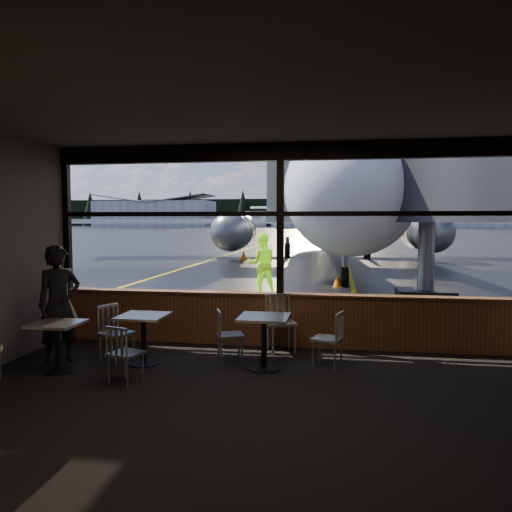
% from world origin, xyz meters
% --- Properties ---
extents(ground_plane, '(520.00, 520.00, 0.00)m').
position_xyz_m(ground_plane, '(0.00, 120.00, 0.00)').
color(ground_plane, black).
rests_on(ground_plane, ground).
extents(carpet_floor, '(8.00, 6.00, 0.01)m').
position_xyz_m(carpet_floor, '(0.00, -3.00, 0.01)').
color(carpet_floor, black).
rests_on(carpet_floor, ground).
extents(ceiling, '(8.00, 6.00, 0.04)m').
position_xyz_m(ceiling, '(0.00, -3.00, 3.50)').
color(ceiling, '#38332D').
rests_on(ceiling, ground).
extents(wall_back, '(8.00, 0.04, 3.50)m').
position_xyz_m(wall_back, '(0.00, -6.00, 1.75)').
color(wall_back, '#534A43').
rests_on(wall_back, ground).
extents(window_sill, '(8.00, 0.28, 0.90)m').
position_xyz_m(window_sill, '(0.00, 0.00, 0.45)').
color(window_sill, brown).
rests_on(window_sill, ground).
extents(window_header, '(8.00, 0.18, 0.30)m').
position_xyz_m(window_header, '(0.00, 0.00, 3.35)').
color(window_header, black).
rests_on(window_header, ground).
extents(mullion_left, '(0.12, 0.12, 2.60)m').
position_xyz_m(mullion_left, '(-3.95, 0.00, 2.20)').
color(mullion_left, black).
rests_on(mullion_left, ground).
extents(mullion_centre, '(0.12, 0.12, 2.60)m').
position_xyz_m(mullion_centre, '(0.00, 0.00, 2.20)').
color(mullion_centre, black).
rests_on(mullion_centre, ground).
extents(window_transom, '(8.00, 0.10, 0.08)m').
position_xyz_m(window_transom, '(0.00, 0.00, 2.30)').
color(window_transom, black).
rests_on(window_transom, ground).
extents(airliner, '(33.27, 39.05, 11.36)m').
position_xyz_m(airliner, '(0.45, 20.68, 5.68)').
color(airliner, white).
rests_on(airliner, ground_plane).
extents(jet_bridge, '(9.03, 11.03, 4.81)m').
position_xyz_m(jet_bridge, '(3.60, 5.50, 2.41)').
color(jet_bridge, '#27282A').
rests_on(jet_bridge, ground_plane).
extents(cafe_table_near, '(0.72, 0.72, 0.79)m').
position_xyz_m(cafe_table_near, '(-0.08, -1.40, 0.40)').
color(cafe_table_near, gray).
rests_on(cafe_table_near, carpet_floor).
extents(cafe_table_mid, '(0.70, 0.70, 0.77)m').
position_xyz_m(cafe_table_mid, '(-1.91, -1.46, 0.38)').
color(cafe_table_mid, gray).
rests_on(cafe_table_mid, carpet_floor).
extents(cafe_table_left, '(0.66, 0.66, 0.73)m').
position_xyz_m(cafe_table_left, '(-2.99, -2.01, 0.36)').
color(cafe_table_left, '#9D9790').
rests_on(cafe_table_left, carpet_floor).
extents(chair_near_e, '(0.58, 0.58, 0.85)m').
position_xyz_m(chair_near_e, '(0.84, -1.17, 0.43)').
color(chair_near_e, '#B9B5A7').
rests_on(chair_near_e, carpet_floor).
extents(chair_near_w, '(0.57, 0.57, 0.81)m').
position_xyz_m(chair_near_w, '(-0.66, -1.07, 0.41)').
color(chair_near_w, '#B7B2A5').
rests_on(chair_near_w, carpet_floor).
extents(chair_near_n, '(0.68, 0.68, 0.96)m').
position_xyz_m(chair_near_n, '(0.07, -0.40, 0.48)').
color(chair_near_n, beige).
rests_on(chair_near_n, carpet_floor).
extents(chair_mid_s, '(0.55, 0.55, 0.81)m').
position_xyz_m(chair_mid_s, '(-1.80, -2.34, 0.41)').
color(chair_mid_s, '#AAA59A').
rests_on(chair_mid_s, carpet_floor).
extents(chair_mid_w, '(0.65, 0.65, 0.90)m').
position_xyz_m(chair_mid_w, '(-2.35, -1.43, 0.45)').
color(chair_mid_w, '#B3AEA1').
rests_on(chair_mid_w, carpet_floor).
extents(passenger, '(0.76, 0.79, 1.81)m').
position_xyz_m(passenger, '(-3.22, -1.55, 0.91)').
color(passenger, black).
rests_on(passenger, carpet_floor).
extents(ground_crew, '(1.07, 0.95, 1.83)m').
position_xyz_m(ground_crew, '(-1.23, 5.96, 0.91)').
color(ground_crew, '#BFF219').
rests_on(ground_crew, ground_plane).
extents(cone_nose, '(0.32, 0.32, 0.44)m').
position_xyz_m(cone_nose, '(1.01, 8.12, 0.22)').
color(cone_nose, '#E64E07').
rests_on(cone_nose, ground_plane).
extents(cone_wing, '(0.39, 0.39, 0.55)m').
position_xyz_m(cone_wing, '(-4.16, 18.72, 0.27)').
color(cone_wing, '#DE6007').
rests_on(cone_wing, ground_plane).
extents(hangar_left, '(45.00, 18.00, 11.00)m').
position_xyz_m(hangar_left, '(-70.00, 180.00, 5.50)').
color(hangar_left, silver).
rests_on(hangar_left, ground_plane).
extents(hangar_mid, '(38.00, 15.00, 10.00)m').
position_xyz_m(hangar_mid, '(0.00, 185.00, 5.00)').
color(hangar_mid, silver).
rests_on(hangar_mid, ground_plane).
extents(hangar_right, '(50.00, 20.00, 12.00)m').
position_xyz_m(hangar_right, '(60.00, 178.00, 6.00)').
color(hangar_right, silver).
rests_on(hangar_right, ground_plane).
extents(fuel_tank_a, '(8.00, 8.00, 6.00)m').
position_xyz_m(fuel_tank_a, '(-30.00, 182.00, 3.00)').
color(fuel_tank_a, silver).
rests_on(fuel_tank_a, ground_plane).
extents(fuel_tank_b, '(8.00, 8.00, 6.00)m').
position_xyz_m(fuel_tank_b, '(-20.00, 182.00, 3.00)').
color(fuel_tank_b, silver).
rests_on(fuel_tank_b, ground_plane).
extents(fuel_tank_c, '(8.00, 8.00, 6.00)m').
position_xyz_m(fuel_tank_c, '(-10.00, 182.00, 3.00)').
color(fuel_tank_c, silver).
rests_on(fuel_tank_c, ground_plane).
extents(treeline, '(360.00, 3.00, 12.00)m').
position_xyz_m(treeline, '(0.00, 210.00, 6.00)').
color(treeline, black).
rests_on(treeline, ground_plane).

